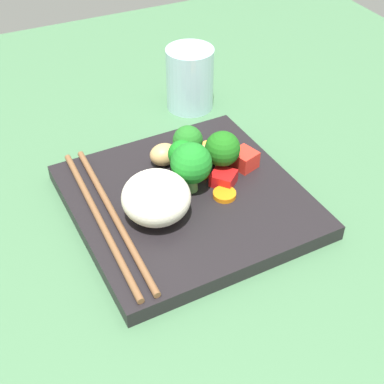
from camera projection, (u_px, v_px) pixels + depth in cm
name	position (u px, v px, depth cm)	size (l,w,h in cm)	color
ground_plane	(187.00, 213.00, 61.80)	(110.00, 110.00, 2.00)	#426E48
square_plate	(187.00, 201.00, 60.58)	(24.05, 24.05, 1.78)	black
rice_mound	(156.00, 198.00, 55.71)	(7.10, 7.18, 5.10)	white
broccoli_floret_0	(222.00, 149.00, 60.89)	(3.96, 3.96, 5.44)	#64923F
broccoli_floret_1	(182.00, 155.00, 60.58)	(3.13, 3.13, 4.71)	#569149
broccoli_floret_2	(191.00, 164.00, 58.57)	(4.51, 4.51, 5.84)	#5B9249
broccoli_floret_3	(188.00, 142.00, 62.66)	(3.47, 3.47, 4.88)	#65A547
carrot_slice_0	(201.00, 173.00, 62.55)	(2.09, 2.09, 0.50)	orange
carrot_slice_1	(224.00, 194.00, 59.60)	(2.53, 2.53, 0.55)	orange
carrot_slice_2	(211.00, 148.00, 66.40)	(2.77, 2.77, 0.42)	orange
pepper_chunk_0	(224.00, 152.00, 64.81)	(2.59, 2.13, 1.44)	red
pepper_chunk_1	(244.00, 159.00, 63.24)	(2.61, 2.49, 2.03)	red
pepper_chunk_2	(224.00, 179.00, 60.90)	(2.54, 2.47, 1.48)	red
chicken_piece_0	(206.00, 154.00, 64.02)	(2.68, 2.00, 2.07)	tan
chicken_piece_1	(167.00, 154.00, 63.64)	(3.30, 2.77, 2.55)	tan
chopstick_pair	(106.00, 216.00, 56.87)	(23.63, 2.30, 0.70)	brown
drinking_glass	(190.00, 79.00, 74.82)	(6.48, 6.48, 8.56)	silver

